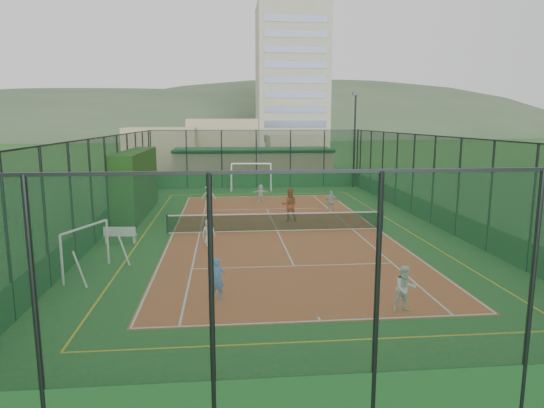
% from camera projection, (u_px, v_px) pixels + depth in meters
% --- Properties ---
extents(ground, '(300.00, 300.00, 0.00)m').
position_uv_depth(ground, '(277.00, 231.00, 25.98)').
color(ground, '#1C521D').
rests_on(ground, ground).
extents(court_slab, '(11.17, 23.97, 0.01)m').
position_uv_depth(court_slab, '(277.00, 231.00, 25.98)').
color(court_slab, '#BA4329').
rests_on(court_slab, ground).
extents(tennis_net, '(11.67, 0.12, 1.06)m').
position_uv_depth(tennis_net, '(277.00, 221.00, 25.89)').
color(tennis_net, black).
rests_on(tennis_net, ground).
extents(perimeter_fence, '(18.12, 34.12, 5.00)m').
position_uv_depth(perimeter_fence, '(277.00, 185.00, 25.55)').
color(perimeter_fence, black).
rests_on(perimeter_fence, ground).
extents(floodlight_ne, '(0.60, 0.26, 8.25)m').
position_uv_depth(floodlight_ne, '(354.00, 140.00, 42.37)').
color(floodlight_ne, black).
rests_on(floodlight_ne, ground).
extents(clubhouse, '(15.20, 7.20, 3.15)m').
position_uv_depth(clubhouse, '(253.00, 164.00, 47.28)').
color(clubhouse, tan).
rests_on(clubhouse, ground).
extents(apartment_tower, '(15.00, 12.00, 30.00)m').
position_uv_depth(apartment_tower, '(292.00, 77.00, 104.95)').
color(apartment_tower, beige).
rests_on(apartment_tower, ground).
extents(distant_hills, '(200.00, 60.00, 24.00)m').
position_uv_depth(distant_hills, '(232.00, 136.00, 173.06)').
color(distant_hills, '#384C33').
rests_on(distant_hills, ground).
extents(hedge_left, '(1.37, 9.11, 3.98)m').
position_uv_depth(hedge_left, '(136.00, 183.00, 30.33)').
color(hedge_left, black).
rests_on(hedge_left, ground).
extents(white_bench, '(1.58, 0.59, 0.87)m').
position_uv_depth(white_bench, '(120.00, 234.00, 23.31)').
color(white_bench, white).
rests_on(white_bench, ground).
extents(futsal_goal_near, '(2.96, 1.81, 1.84)m').
position_uv_depth(futsal_goal_near, '(86.00, 251.00, 18.61)').
color(futsal_goal_near, white).
rests_on(futsal_goal_near, ground).
extents(futsal_goal_far, '(3.50, 1.21, 2.22)m').
position_uv_depth(futsal_goal_far, '(251.00, 177.00, 41.12)').
color(futsal_goal_far, white).
rests_on(futsal_goal_far, ground).
extents(child_near_left, '(0.70, 0.55, 1.26)m').
position_uv_depth(child_near_left, '(209.00, 232.00, 22.88)').
color(child_near_left, white).
rests_on(child_near_left, court_slab).
extents(child_near_mid, '(0.55, 0.42, 1.36)m').
position_uv_depth(child_near_mid, '(217.00, 279.00, 16.03)').
color(child_near_mid, '#5283E8').
rests_on(child_near_mid, court_slab).
extents(child_near_right, '(0.76, 0.62, 1.47)m').
position_uv_depth(child_near_right, '(405.00, 289.00, 14.93)').
color(child_near_right, white).
rests_on(child_near_right, court_slab).
extents(child_far_left, '(1.02, 0.63, 1.52)m').
position_uv_depth(child_far_left, '(209.00, 196.00, 33.03)').
color(child_far_left, white).
rests_on(child_far_left, court_slab).
extents(child_far_right, '(0.90, 0.49, 1.45)m').
position_uv_depth(child_far_right, '(331.00, 202.00, 30.86)').
color(child_far_right, silver).
rests_on(child_far_right, court_slab).
extents(child_far_back, '(1.21, 0.52, 1.27)m').
position_uv_depth(child_far_back, '(261.00, 193.00, 35.09)').
color(child_far_back, white).
rests_on(child_far_back, court_slab).
extents(coach, '(0.98, 0.79, 1.92)m').
position_uv_depth(coach, '(289.00, 205.00, 28.37)').
color(coach, '#A92C12').
rests_on(coach, court_slab).
extents(tennis_balls, '(6.50, 1.12, 0.07)m').
position_uv_depth(tennis_balls, '(306.00, 223.00, 27.69)').
color(tennis_balls, '#CCE033').
rests_on(tennis_balls, court_slab).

